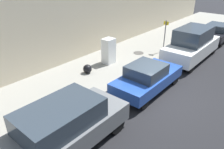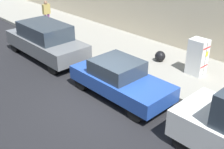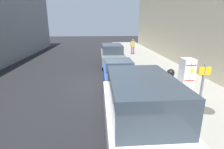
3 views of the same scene
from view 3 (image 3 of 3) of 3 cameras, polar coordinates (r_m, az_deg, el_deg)
name	(u,v)px [view 3 (image 3 of 3)]	position (r m, az deg, el deg)	size (l,w,h in m)	color
ground_plane	(107,84)	(10.36, -1.61, -3.26)	(80.00, 80.00, 0.00)	black
sidewalk_slab	(174,81)	(11.26, 19.59, -2.13)	(4.22, 44.00, 0.18)	gray
discarded_refrigerator	(187,73)	(10.06, 23.20, 0.47)	(0.60, 0.73, 1.56)	white
manhole_cover	(205,110)	(7.96, 28.10, -10.21)	(0.70, 0.70, 0.02)	#47443F
street_sign_post	(201,96)	(5.84, 26.95, -6.14)	(0.36, 0.07, 2.21)	slate
trash_bag	(171,73)	(11.81, 18.61, 0.52)	(0.50, 0.50, 0.50)	black
pedestrian_walking_far	(133,46)	(19.49, 6.80, 9.38)	(0.48, 0.22, 1.66)	#7A3D7F
parked_suv_gray	(112,54)	(15.16, 0.03, 6.62)	(1.87, 4.85, 1.75)	slate
parked_hatchback_blue	(119,73)	(10.15, 2.23, 0.62)	(1.75, 4.09, 1.43)	#23479E
parked_van_white	(141,115)	(5.04, 9.37, -12.85)	(1.93, 5.15, 2.12)	silver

